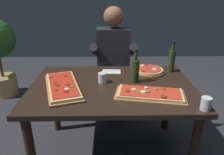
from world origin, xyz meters
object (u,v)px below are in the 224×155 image
Objects in this scene: pizza_rectangular_left at (63,86)px; wine_bottle_dark at (172,60)px; diner_chair at (113,75)px; oil_bottle_amber at (135,70)px; pizza_round_far at (149,70)px; tumbler_near_camera at (102,78)px; dining_table at (112,95)px; pizza_rectangular_front at (150,94)px; seated_diner at (113,59)px; tumbler_far_side at (206,104)px.

wine_bottle_dark is (1.00, 0.38, 0.10)m from pizza_rectangular_left.
diner_chair reaches higher than pizza_rectangular_left.
pizza_round_far is at bearing 54.00° from oil_bottle_amber.
wine_bottle_dark is 0.73m from tumbler_near_camera.
dining_table is at bearing -34.91° from tumbler_near_camera.
pizza_round_far is 0.71m from diner_chair.
diner_chair is at bearing 121.28° from pizza_round_far.
pizza_rectangular_front is 0.98m from seated_diner.
diner_chair reaches higher than pizza_round_far.
tumbler_far_side is (0.04, -0.74, -0.07)m from wine_bottle_dark.
wine_bottle_dark is 0.34× the size of diner_chair.
dining_table is 0.74m from seated_diner.
pizza_round_far is at bearing -58.72° from diner_chair.
pizza_rectangular_front is 0.43× the size of seated_diner.
dining_table is 0.43m from pizza_rectangular_left.
tumbler_near_camera is 0.10× the size of diner_chair.
diner_chair reaches higher than dining_table.
seated_diner is at bearing 127.72° from pizza_round_far.
wine_bottle_dark is at bearing 6.43° from pizza_round_far.
oil_bottle_amber reaches higher than tumbler_far_side.
dining_table is at bearing -160.91° from oil_bottle_amber.
oil_bottle_amber is at bearing 106.38° from pizza_rectangular_front.
pizza_rectangular_front is 0.66× the size of diner_chair.
pizza_rectangular_left is 0.91m from seated_diner.
pizza_round_far is 3.50× the size of tumbler_near_camera.
pizza_rectangular_front reaches higher than dining_table.
pizza_round_far is (0.08, 0.51, -0.00)m from pizza_rectangular_front.
dining_table is at bearing -141.19° from pizza_round_far.
dining_table is 15.11× the size of tumbler_far_side.
tumbler_far_side is (0.43, -0.48, -0.06)m from oil_bottle_amber.
pizza_rectangular_left is 0.75× the size of diner_chair.
pizza_rectangular_front is 1.86× the size of pizza_round_far.
dining_table is 0.49m from pizza_round_far.
oil_bottle_amber is (-0.39, -0.25, -0.01)m from wine_bottle_dark.
wine_bottle_dark is 0.71m from seated_diner.
pizza_rectangular_front is 0.62m from wine_bottle_dark.
dining_table is 0.17m from tumbler_near_camera.
pizza_rectangular_left is 0.49× the size of seated_diner.
diner_chair is at bearing 81.84° from tumbler_near_camera.
seated_diner is (0.03, 0.74, 0.10)m from dining_table.
diner_chair is (-0.61, 1.27, -0.30)m from tumbler_far_side.
pizza_round_far is 0.56m from seated_diner.
pizza_round_far is at bearing 110.49° from tumbler_far_side.
seated_diner reaches higher than diner_chair.
wine_bottle_dark reaches higher than tumbler_near_camera.
seated_diner is (0.11, 0.68, -0.04)m from tumbler_near_camera.
diner_chair is (-0.26, 1.07, -0.27)m from pizza_rectangular_front.
tumbler_near_camera is 0.69m from seated_diner.
diner_chair is at bearing 103.65° from pizza_rectangular_front.
tumbler_near_camera is at bearing -158.91° from wine_bottle_dark.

